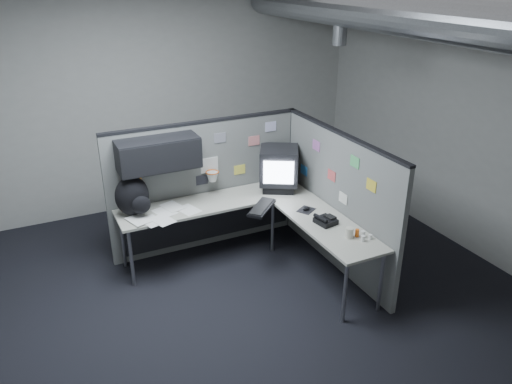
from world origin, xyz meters
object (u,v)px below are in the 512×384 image
monitor (279,168)px  backpack (133,197)px  keyboard (262,207)px  phone (325,220)px  desk (244,215)px

monitor → backpack: (-1.80, 0.04, -0.05)m
monitor → keyboard: size_ratio=1.30×
monitor → keyboard: monitor is taller
phone → desk: bearing=128.8°
keyboard → backpack: backpack is taller
backpack → keyboard: bearing=-23.9°
desk → backpack: (-1.19, 0.32, 0.34)m
keyboard → desk: bearing=135.3°
desk → phone: 1.00m
keyboard → backpack: bearing=161.2°
keyboard → phone: phone is taller
desk → monitor: 0.78m
desk → phone: phone is taller
desk → phone: size_ratio=9.68×
phone → backpack: bearing=148.9°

